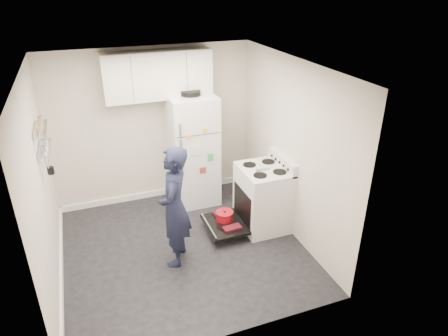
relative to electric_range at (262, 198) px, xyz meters
name	(u,v)px	position (x,y,z in m)	size (l,w,h in m)	color
room	(176,170)	(-1.29, -0.12, 0.74)	(3.21, 3.21, 2.51)	black
electric_range	(262,198)	(0.00, 0.00, 0.00)	(0.66, 0.76, 1.10)	silver
open_oven_door	(225,221)	(-0.58, 0.04, -0.29)	(0.55, 0.71, 0.21)	black
refrigerator	(193,150)	(-0.72, 1.10, 0.44)	(0.72, 0.74, 1.87)	white
upper_cabinets	(158,75)	(-1.16, 1.28, 1.63)	(1.60, 0.33, 0.70)	silver
wall_shelf_rack	(43,138)	(-2.78, 0.34, 1.21)	(0.14, 0.60, 0.61)	#B2B2B7
person	(174,207)	(-1.39, -0.35, 0.34)	(0.59, 0.39, 1.62)	#171B34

